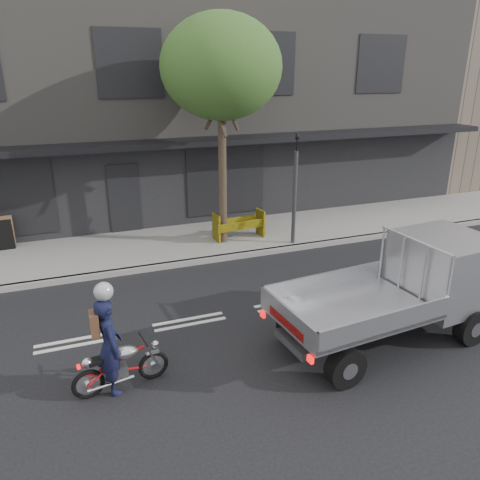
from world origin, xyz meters
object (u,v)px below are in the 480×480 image
at_px(motorcycle, 121,365).
at_px(flatbed_ute, 428,277).
at_px(street_tree, 221,68).
at_px(rider, 110,346).
at_px(traffic_light_pole, 295,196).
at_px(construction_barrier, 241,227).
at_px(sandwich_board, 2,235).

relative_size(motorcycle, flatbed_ute, 0.35).
bearing_deg(motorcycle, street_tree, 49.18).
relative_size(rider, flatbed_ute, 0.37).
bearing_deg(flatbed_ute, traffic_light_pole, 88.86).
height_order(street_tree, construction_barrier, street_tree).
bearing_deg(construction_barrier, traffic_light_pole, -27.80).
relative_size(traffic_light_pole, construction_barrier, 2.18).
distance_m(street_tree, flatbed_ute, 7.79).
xyz_separation_m(street_tree, construction_barrier, (0.57, -0.10, -4.68)).
relative_size(rider, sandwich_board, 1.80).
bearing_deg(sandwich_board, flatbed_ute, -45.83).
height_order(rider, flatbed_ute, flatbed_ute).
xyz_separation_m(traffic_light_pole, flatbed_ute, (0.38, -5.37, -0.42)).
relative_size(street_tree, rider, 3.83).
bearing_deg(construction_barrier, flatbed_ute, -73.53).
relative_size(street_tree, flatbed_ute, 1.41).
bearing_deg(traffic_light_pole, motorcycle, -138.85).
relative_size(traffic_light_pole, motorcycle, 2.06).
bearing_deg(motorcycle, sandwich_board, 100.67).
bearing_deg(traffic_light_pole, rider, -139.56).
distance_m(street_tree, sandwich_board, 8.03).
height_order(flatbed_ute, construction_barrier, flatbed_ute).
height_order(flatbed_ute, sandwich_board, flatbed_ute).
relative_size(street_tree, construction_barrier, 4.20).
xyz_separation_m(traffic_light_pole, motorcycle, (-5.87, -5.13, -1.20)).
distance_m(traffic_light_pole, motorcycle, 7.88).
bearing_deg(street_tree, sandwich_board, 166.74).
distance_m(street_tree, rider, 8.44).
bearing_deg(traffic_light_pole, sandwich_board, 164.31).
xyz_separation_m(traffic_light_pole, construction_barrier, (-1.43, 0.75, -1.05)).
xyz_separation_m(motorcycle, sandwich_board, (-2.52, 7.48, 0.19)).
bearing_deg(traffic_light_pole, construction_barrier, 152.20).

